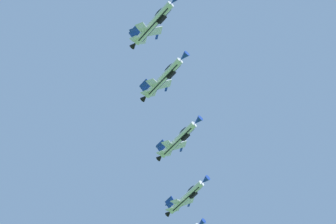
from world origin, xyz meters
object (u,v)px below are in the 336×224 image
fighter_jet_left_outer (179,139)px  fighter_jet_left_wing (154,23)px  fighter_jet_right_outer (187,197)px  fighter_jet_right_wing (164,77)px

fighter_jet_left_outer → fighter_jet_left_wing: bearing=38.7°
fighter_jet_left_outer → fighter_jet_right_outer: fighter_jet_left_outer is taller
fighter_jet_left_wing → fighter_jet_right_wing: fighter_jet_left_wing is taller
fighter_jet_right_wing → fighter_jet_left_outer: 17.68m
fighter_jet_right_outer → fighter_jet_left_wing: bearing=39.8°
fighter_jet_left_outer → fighter_jet_right_outer: (-6.46, 15.48, -1.51)m
fighter_jet_right_wing → fighter_jet_left_outer: (-5.63, 16.75, 0.62)m
fighter_jet_left_wing → fighter_jet_right_outer: size_ratio=1.00×
fighter_jet_left_wing → fighter_jet_right_wing: 13.25m
fighter_jet_left_wing → fighter_jet_left_outer: size_ratio=1.00×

